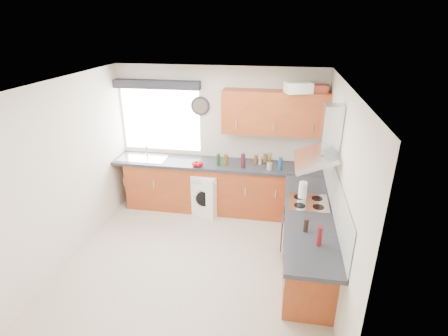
% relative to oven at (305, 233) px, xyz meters
% --- Properties ---
extents(ground_plane, '(3.60, 3.60, 0.00)m').
position_rel_oven_xyz_m(ground_plane, '(-1.50, -0.30, -0.42)').
color(ground_plane, beige).
extents(ceiling, '(3.60, 3.60, 0.02)m').
position_rel_oven_xyz_m(ceiling, '(-1.50, -0.30, 2.08)').
color(ceiling, white).
rests_on(ceiling, wall_back).
extents(wall_back, '(3.60, 0.02, 2.50)m').
position_rel_oven_xyz_m(wall_back, '(-1.50, 1.50, 0.82)').
color(wall_back, silver).
rests_on(wall_back, ground_plane).
extents(wall_front, '(3.60, 0.02, 2.50)m').
position_rel_oven_xyz_m(wall_front, '(-1.50, -2.10, 0.82)').
color(wall_front, silver).
rests_on(wall_front, ground_plane).
extents(wall_left, '(0.02, 3.60, 2.50)m').
position_rel_oven_xyz_m(wall_left, '(-3.30, -0.30, 0.82)').
color(wall_left, silver).
rests_on(wall_left, ground_plane).
extents(wall_right, '(0.02, 3.60, 2.50)m').
position_rel_oven_xyz_m(wall_right, '(0.30, -0.30, 0.82)').
color(wall_right, silver).
rests_on(wall_right, ground_plane).
extents(window, '(1.40, 0.02, 1.10)m').
position_rel_oven_xyz_m(window, '(-2.55, 1.49, 1.12)').
color(window, white).
rests_on(window, wall_back).
extents(window_blind, '(1.50, 0.18, 0.14)m').
position_rel_oven_xyz_m(window_blind, '(-2.55, 1.40, 1.76)').
color(window_blind, '#222228').
rests_on(window_blind, wall_back).
extents(splashback, '(0.01, 3.00, 0.54)m').
position_rel_oven_xyz_m(splashback, '(0.29, 0.00, 0.75)').
color(splashback, white).
rests_on(splashback, wall_right).
extents(base_cab_back, '(3.00, 0.58, 0.86)m').
position_rel_oven_xyz_m(base_cab_back, '(-1.60, 1.21, 0.01)').
color(base_cab_back, '#8D3918').
rests_on(base_cab_back, ground_plane).
extents(base_cab_corner, '(0.60, 0.60, 0.86)m').
position_rel_oven_xyz_m(base_cab_corner, '(0.00, 1.20, 0.01)').
color(base_cab_corner, '#8D3918').
rests_on(base_cab_corner, ground_plane).
extents(base_cab_right, '(0.58, 2.10, 0.86)m').
position_rel_oven_xyz_m(base_cab_right, '(0.01, -0.15, 0.01)').
color(base_cab_right, '#8D3918').
rests_on(base_cab_right, ground_plane).
extents(worktop_back, '(3.60, 0.62, 0.05)m').
position_rel_oven_xyz_m(worktop_back, '(-1.50, 1.20, 0.46)').
color(worktop_back, '#24252A').
rests_on(worktop_back, base_cab_back).
extents(worktop_right, '(0.62, 2.42, 0.05)m').
position_rel_oven_xyz_m(worktop_right, '(0.00, -0.30, 0.46)').
color(worktop_right, '#24252A').
rests_on(worktop_right, base_cab_right).
extents(sink, '(0.84, 0.46, 0.10)m').
position_rel_oven_xyz_m(sink, '(-2.83, 1.20, 0.52)').
color(sink, silver).
rests_on(sink, worktop_back).
extents(oven, '(0.56, 0.58, 0.85)m').
position_rel_oven_xyz_m(oven, '(0.00, 0.00, 0.00)').
color(oven, black).
rests_on(oven, ground_plane).
extents(hob_plate, '(0.52, 0.52, 0.01)m').
position_rel_oven_xyz_m(hob_plate, '(0.00, 0.00, 0.49)').
color(hob_plate, silver).
rests_on(hob_plate, worktop_right).
extents(extractor_hood, '(0.52, 0.78, 0.66)m').
position_rel_oven_xyz_m(extractor_hood, '(0.10, -0.00, 1.34)').
color(extractor_hood, silver).
rests_on(extractor_hood, wall_right).
extents(upper_cabinets, '(1.70, 0.35, 0.70)m').
position_rel_oven_xyz_m(upper_cabinets, '(-0.55, 1.32, 1.38)').
color(upper_cabinets, '#8D3918').
rests_on(upper_cabinets, wall_back).
extents(washing_machine, '(0.64, 0.63, 0.75)m').
position_rel_oven_xyz_m(washing_machine, '(-1.65, 1.10, -0.05)').
color(washing_machine, white).
rests_on(washing_machine, ground_plane).
extents(wall_clock, '(0.33, 0.04, 0.33)m').
position_rel_oven_xyz_m(wall_clock, '(-1.82, 1.46, 1.40)').
color(wall_clock, '#222228').
rests_on(wall_clock, wall_back).
extents(casserole, '(0.46, 0.39, 0.16)m').
position_rel_oven_xyz_m(casserole, '(-0.22, 1.22, 1.81)').
color(casserole, white).
rests_on(casserole, upper_cabinets).
extents(storage_box, '(0.27, 0.24, 0.11)m').
position_rel_oven_xyz_m(storage_box, '(0.10, 1.32, 1.78)').
color(storage_box, '#B3442D').
rests_on(storage_box, upper_cabinets).
extents(utensil_pot, '(0.11, 0.11, 0.12)m').
position_rel_oven_xyz_m(utensil_pot, '(-0.58, 1.05, 0.55)').
color(utensil_pot, '#A48E81').
rests_on(utensil_pot, worktop_back).
extents(kitchen_roll, '(0.13, 0.13, 0.25)m').
position_rel_oven_xyz_m(kitchen_roll, '(-0.08, 0.11, 0.61)').
color(kitchen_roll, white).
rests_on(kitchen_roll, worktop_right).
extents(tomato_cluster, '(0.17, 0.17, 0.07)m').
position_rel_oven_xyz_m(tomato_cluster, '(-1.78, 1.00, 0.52)').
color(tomato_cluster, '#B3040B').
rests_on(tomato_cluster, worktop_back).
extents(jar_0, '(0.07, 0.07, 0.24)m').
position_rel_oven_xyz_m(jar_0, '(-1.02, 1.06, 0.61)').
color(jar_0, '#41171D').
rests_on(jar_0, worktop_back).
extents(jar_1, '(0.05, 0.05, 0.17)m').
position_rel_oven_xyz_m(jar_1, '(-0.75, 1.25, 0.57)').
color(jar_1, '#A99D90').
rests_on(jar_1, worktop_back).
extents(jar_2, '(0.05, 0.05, 0.11)m').
position_rel_oven_xyz_m(jar_2, '(-0.41, 1.31, 0.54)').
color(jar_2, '#2F261A').
rests_on(jar_2, worktop_back).
extents(jar_3, '(0.07, 0.07, 0.21)m').
position_rel_oven_xyz_m(jar_3, '(-1.44, 1.09, 0.59)').
color(jar_3, '#153C16').
rests_on(jar_3, worktop_back).
extents(jar_4, '(0.07, 0.07, 0.19)m').
position_rel_oven_xyz_m(jar_4, '(-1.32, 1.14, 0.58)').
color(jar_4, brown).
rests_on(jar_4, worktop_back).
extents(jar_5, '(0.07, 0.07, 0.14)m').
position_rel_oven_xyz_m(jar_5, '(-0.83, 1.30, 0.55)').
color(jar_5, brown).
rests_on(jar_5, worktop_back).
extents(jar_6, '(0.05, 0.05, 0.11)m').
position_rel_oven_xyz_m(jar_6, '(-1.33, 1.20, 0.54)').
color(jar_6, '#52221D').
rests_on(jar_6, worktop_back).
extents(jar_7, '(0.06, 0.06, 0.22)m').
position_rel_oven_xyz_m(jar_7, '(-0.41, 1.06, 0.60)').
color(jar_7, navy).
rests_on(jar_7, worktop_back).
extents(jar_8, '(0.08, 0.08, 0.14)m').
position_rel_oven_xyz_m(jar_8, '(-0.66, 1.38, 0.56)').
color(jar_8, brown).
rests_on(jar_8, worktop_back).
extents(bottle_0, '(0.06, 0.06, 0.16)m').
position_rel_oven_xyz_m(bottle_0, '(-0.07, -0.71, 0.57)').
color(bottle_0, black).
rests_on(bottle_0, worktop_right).
extents(bottle_1, '(0.06, 0.06, 0.23)m').
position_rel_oven_xyz_m(bottle_1, '(0.06, -0.96, 0.60)').
color(bottle_1, maroon).
rests_on(bottle_1, worktop_right).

